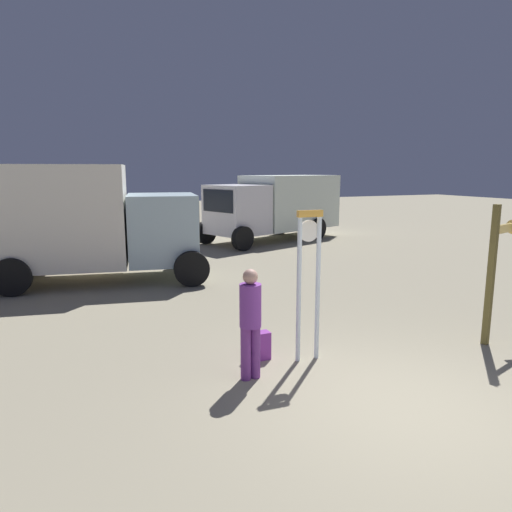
{
  "coord_description": "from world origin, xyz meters",
  "views": [
    {
      "loc": [
        -3.89,
        -4.13,
        2.89
      ],
      "look_at": [
        -0.16,
        4.34,
        1.2
      ],
      "focal_mm": 32.87,
      "sensor_mm": 36.0,
      "label": 1
    }
  ],
  "objects": [
    {
      "name": "box_truck_far",
      "position": [
        4.86,
        13.58,
        1.49
      ],
      "size": [
        6.7,
        4.31,
        2.69
      ],
      "color": "white",
      "rests_on": "ground_plane"
    },
    {
      "name": "person_near_clock",
      "position": [
        -1.46,
        1.58,
        0.88
      ],
      "size": [
        0.3,
        0.3,
        1.58
      ],
      "color": "#79378F",
      "rests_on": "ground_plane"
    },
    {
      "name": "backpack",
      "position": [
        -1.07,
        2.16,
        0.21
      ],
      "size": [
        0.34,
        0.23,
        0.44
      ],
      "color": "purple",
      "rests_on": "ground_plane"
    },
    {
      "name": "standing_clock",
      "position": [
        -0.39,
        1.85,
        1.37
      ],
      "size": [
        0.4,
        0.12,
        2.32
      ],
      "color": "white",
      "rests_on": "ground_plane"
    },
    {
      "name": "box_truck_near",
      "position": [
        -3.38,
        8.79,
        1.63
      ],
      "size": [
        6.45,
        3.48,
        3.04
      ],
      "color": "white",
      "rests_on": "ground_plane"
    },
    {
      "name": "ground_plane",
      "position": [
        0.0,
        0.0,
        0.0
      ],
      "size": [
        80.0,
        80.0,
        0.0
      ],
      "primitive_type": "plane",
      "color": "gray"
    },
    {
      "name": "arrow_sign",
      "position": [
        3.0,
        1.29,
        1.52
      ],
      "size": [
        0.99,
        0.45,
        2.36
      ],
      "color": "brown",
      "rests_on": "ground_plane"
    }
  ]
}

